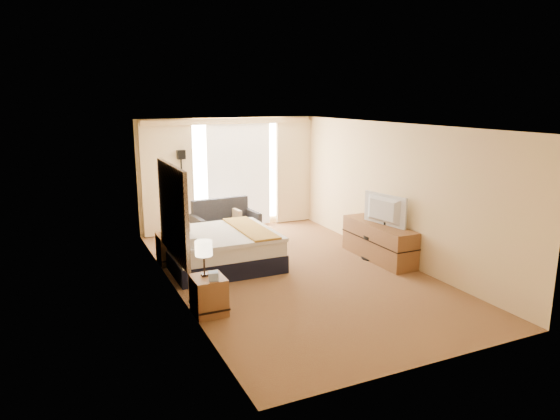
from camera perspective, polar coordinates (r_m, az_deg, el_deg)
name	(u,v)px	position (r m, az deg, el deg)	size (l,w,h in m)	color
floor	(293,272)	(8.99, 1.51, -7.11)	(4.20, 7.00, 0.02)	#512417
ceiling	(294,125)	(8.47, 1.61, 9.67)	(4.20, 7.00, 0.02)	white
wall_back	(228,174)	(11.83, -5.96, 4.16)	(4.20, 0.02, 2.60)	#E2B789
wall_front	(433,259)	(5.81, 17.04, -5.39)	(4.20, 0.02, 2.60)	#E2B789
wall_left	(173,212)	(7.96, -12.14, -0.27)	(0.02, 7.00, 2.60)	#E2B789
wall_right	(392,192)	(9.73, 12.73, 2.05)	(0.02, 7.00, 2.60)	#E2B789
headboard	(173,211)	(8.16, -12.17, -0.09)	(0.06, 1.85, 1.50)	black
nightstand_left	(209,295)	(7.34, -8.15, -9.61)	(0.45, 0.52, 0.55)	brown
nightstand_right	(170,248)	(9.64, -12.43, -4.32)	(0.45, 0.52, 0.55)	brown
media_dresser	(379,241)	(9.79, 11.20, -3.53)	(0.50, 1.80, 0.70)	brown
window	(238,172)	(11.88, -4.77, 4.31)	(2.30, 0.02, 2.30)	white
curtains	(229,170)	(11.71, -5.80, 4.61)	(4.12, 0.19, 2.56)	beige
bed	(221,248)	(9.26, -6.74, -4.38)	(1.92, 1.75, 0.93)	black
loveseat	(225,227)	(10.99, -6.27, -1.89)	(1.46, 0.87, 0.88)	maroon
floor_lamp	(182,175)	(11.32, -11.16, 3.91)	(0.24, 0.24, 1.93)	black
desk_chair	(376,238)	(9.80, 10.89, -3.18)	(0.44, 0.44, 0.91)	black
lamp_left	(204,249)	(7.16, -8.72, -4.43)	(0.25, 0.25, 0.52)	black
lamp_right	(168,213)	(9.44, -12.64, -0.32)	(0.26, 0.26, 0.54)	black
tissue_box	(213,276)	(7.10, -7.61, -7.50)	(0.13, 0.13, 0.12)	#91ACE1
telephone	(177,233)	(9.51, -11.66, -2.55)	(0.19, 0.15, 0.07)	black
television	(381,210)	(9.52, 11.50, -0.02)	(1.01, 0.13, 0.58)	black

